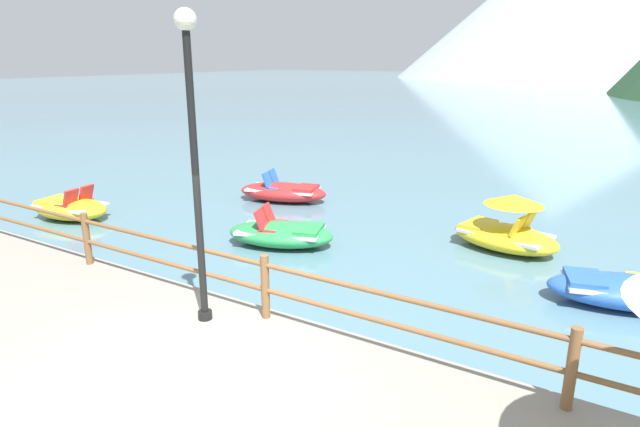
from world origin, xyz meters
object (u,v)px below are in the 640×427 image
at_px(pedal_boat_3, 283,191).
at_px(pedal_boat_4, 506,231).
at_px(lamp_post, 194,144).
at_px(pedal_boat_0, 629,291).
at_px(pedal_boat_1, 70,208).
at_px(pedal_boat_2, 281,233).

relative_size(pedal_boat_3, pedal_boat_4, 1.11).
bearing_deg(pedal_boat_3, lamp_post, -62.91).
bearing_deg(pedal_boat_0, lamp_post, -138.50).
xyz_separation_m(lamp_post, pedal_boat_3, (-3.63, 7.11, -2.63)).
bearing_deg(lamp_post, pedal_boat_1, 158.68).
relative_size(pedal_boat_0, pedal_boat_1, 1.23).
xyz_separation_m(pedal_boat_1, pedal_boat_3, (3.67, 4.26, -0.00)).
bearing_deg(pedal_boat_4, pedal_boat_1, -161.08).
bearing_deg(pedal_boat_0, pedal_boat_2, -175.25).
distance_m(pedal_boat_1, pedal_boat_4, 10.63).
height_order(lamp_post, pedal_boat_3, lamp_post).
height_order(pedal_boat_3, pedal_boat_4, pedal_boat_4).
relative_size(pedal_boat_1, pedal_boat_4, 0.90).
distance_m(pedal_boat_2, pedal_boat_4, 4.84).
height_order(pedal_boat_0, pedal_boat_1, pedal_boat_1).
height_order(pedal_boat_2, pedal_boat_3, pedal_boat_3).
distance_m(pedal_boat_1, pedal_boat_3, 5.62).
distance_m(pedal_boat_0, pedal_boat_4, 2.97).
height_order(lamp_post, pedal_boat_2, lamp_post).
distance_m(pedal_boat_0, pedal_boat_3, 9.14).
relative_size(lamp_post, pedal_boat_2, 1.60).
height_order(lamp_post, pedal_boat_4, lamp_post).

